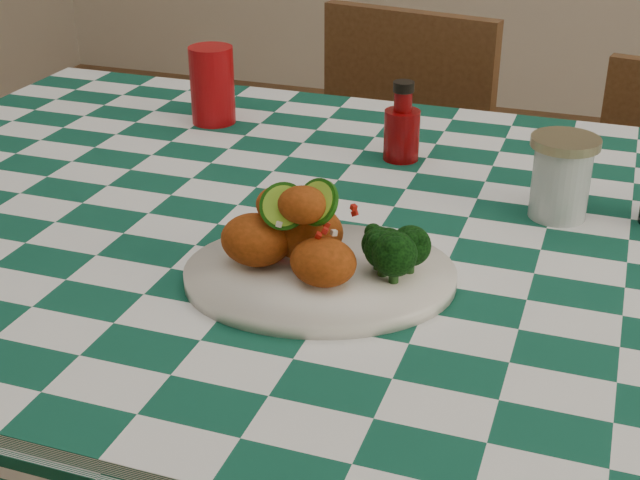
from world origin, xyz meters
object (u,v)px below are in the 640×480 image
(plate, at_px, (320,276))
(wooden_chair_left, at_px, (367,229))
(mason_jar, at_px, (561,178))
(ketchup_bottle, at_px, (402,121))
(fried_chicken_pile, at_px, (306,227))
(dining_table, at_px, (373,461))
(red_tumbler, at_px, (212,85))

(plate, bearing_deg, wooden_chair_left, 102.43)
(mason_jar, bearing_deg, ketchup_bottle, 151.61)
(fried_chicken_pile, xyz_separation_m, mason_jar, (0.26, 0.28, -0.01))
(mason_jar, bearing_deg, wooden_chair_left, 126.77)
(dining_table, relative_size, plate, 5.30)
(plate, distance_m, ketchup_bottle, 0.41)
(dining_table, xyz_separation_m, wooden_chair_left, (-0.21, 0.68, 0.05))
(plate, height_order, ketchup_bottle, ketchup_bottle)
(fried_chicken_pile, bearing_deg, plate, 0.00)
(red_tumbler, bearing_deg, dining_table, -38.46)
(dining_table, distance_m, wooden_chair_left, 0.71)
(fried_chicken_pile, relative_size, red_tumbler, 1.20)
(fried_chicken_pile, height_order, ketchup_bottle, ketchup_bottle)
(dining_table, relative_size, red_tumbler, 12.70)
(plate, bearing_deg, red_tumbler, 127.10)
(mason_jar, height_order, wooden_chair_left, mason_jar)
(fried_chicken_pile, height_order, wooden_chair_left, fried_chicken_pile)
(red_tumbler, bearing_deg, fried_chicken_pile, -54.19)
(fried_chicken_pile, bearing_deg, dining_table, 75.84)
(ketchup_bottle, height_order, mason_jar, ketchup_bottle)
(mason_jar, distance_m, wooden_chair_left, 0.82)
(mason_jar, relative_size, wooden_chair_left, 0.13)
(fried_chicken_pile, relative_size, wooden_chair_left, 0.18)
(red_tumbler, height_order, wooden_chair_left, red_tumbler)
(dining_table, bearing_deg, plate, -98.76)
(dining_table, relative_size, ketchup_bottle, 13.52)
(plate, bearing_deg, fried_chicken_pile, 180.00)
(ketchup_bottle, bearing_deg, dining_table, -81.27)
(fried_chicken_pile, height_order, mason_jar, fried_chicken_pile)
(fried_chicken_pile, xyz_separation_m, ketchup_bottle, (0.01, 0.41, -0.01))
(fried_chicken_pile, bearing_deg, ketchup_bottle, 89.25)
(dining_table, bearing_deg, mason_jar, 26.81)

